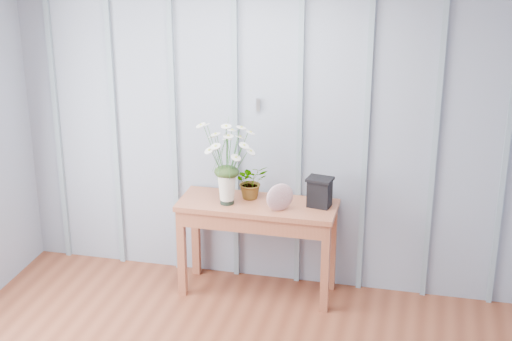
% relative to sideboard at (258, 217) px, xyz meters
% --- Properties ---
extents(room_shell, '(4.00, 4.50, 2.50)m').
position_rel_sideboard_xyz_m(room_shell, '(0.02, -1.08, 1.35)').
color(room_shell, '#8C97AB').
rests_on(room_shell, ground).
extents(sideboard, '(1.20, 0.45, 0.75)m').
position_rel_sideboard_xyz_m(sideboard, '(0.00, 0.00, 0.00)').
color(sideboard, '#964F34').
rests_on(sideboard, ground).
extents(daisy_vase, '(0.46, 0.35, 0.65)m').
position_rel_sideboard_xyz_m(daisy_vase, '(-0.22, -0.06, 0.53)').
color(daisy_vase, black).
rests_on(daisy_vase, sideboard).
extents(spider_plant, '(0.32, 0.31, 0.27)m').
position_rel_sideboard_xyz_m(spider_plant, '(-0.07, 0.09, 0.25)').
color(spider_plant, '#1F3514').
rests_on(spider_plant, sideboard).
extents(felt_disc_vessel, '(0.21, 0.17, 0.21)m').
position_rel_sideboard_xyz_m(felt_disc_vessel, '(0.19, -0.10, 0.22)').
color(felt_disc_vessel, '#8C435D').
rests_on(felt_disc_vessel, sideboard).
extents(carved_box, '(0.21, 0.17, 0.23)m').
position_rel_sideboard_xyz_m(carved_box, '(0.46, 0.05, 0.23)').
color(carved_box, black).
rests_on(carved_box, sideboard).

